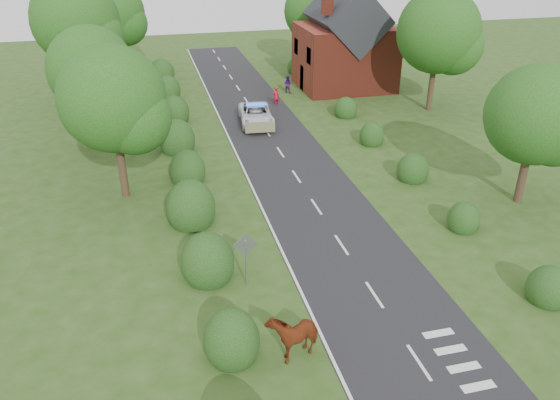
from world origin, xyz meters
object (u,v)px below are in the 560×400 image
object	(u,v)px
police_van	(256,115)
pedestrian_purple	(288,84)
cow	(294,335)
road_sign	(246,252)
pedestrian_red	(276,96)

from	to	relation	value
police_van	pedestrian_purple	world-z (taller)	police_van
pedestrian_purple	cow	bearing A→B (deg)	113.47
road_sign	police_van	size ratio (longest dim) A/B	0.47
police_van	pedestrian_purple	size ratio (longest dim) A/B	3.47
road_sign	cow	world-z (taller)	road_sign
police_van	pedestrian_purple	xyz separation A→B (m)	(4.43, 7.48, 0.06)
cow	pedestrian_purple	bearing A→B (deg)	141.91
pedestrian_purple	pedestrian_red	bearing A→B (deg)	98.73
police_van	pedestrian_red	xyz separation A→B (m)	(2.53, 4.06, 0.07)
cow	police_van	distance (m)	24.62
pedestrian_purple	road_sign	bearing A→B (deg)	109.65
road_sign	cow	distance (m)	4.56
cow	police_van	size ratio (longest dim) A/B	0.40
pedestrian_red	pedestrian_purple	size ratio (longest dim) A/B	1.02
road_sign	pedestrian_purple	size ratio (longest dim) A/B	1.62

